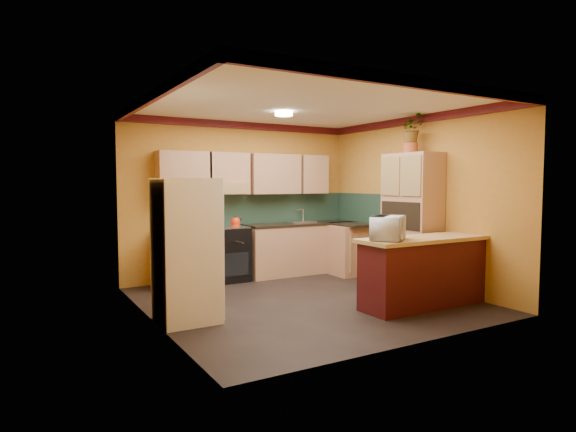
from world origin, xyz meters
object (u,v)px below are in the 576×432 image
object	(u,v)px
base_cabinets_back	(262,252)
pantry	(412,221)
breakfast_bar	(423,274)
microwave	(388,228)
stove	(229,254)
fridge	(186,251)

from	to	relation	value
base_cabinets_back	pantry	world-z (taller)	pantry
breakfast_bar	base_cabinets_back	bearing A→B (deg)	108.47
pantry	breakfast_bar	size ratio (longest dim) A/B	1.17
microwave	pantry	bearing A→B (deg)	-4.03
base_cabinets_back	stove	world-z (taller)	stove
base_cabinets_back	fridge	world-z (taller)	fridge
pantry	breakfast_bar	world-z (taller)	pantry
breakfast_bar	stove	bearing A→B (deg)	118.96
fridge	pantry	distance (m)	3.61
stove	breakfast_bar	size ratio (longest dim) A/B	0.51
breakfast_bar	pantry	bearing A→B (deg)	53.82
base_cabinets_back	breakfast_bar	xyz separation A→B (m)	(0.95, -2.85, 0.00)
stove	fridge	bearing A→B (deg)	-125.21
pantry	fridge	bearing A→B (deg)	179.78
base_cabinets_back	microwave	xyz separation A→B (m)	(0.32, -2.85, 0.64)
microwave	fridge	bearing A→B (deg)	119.87
base_cabinets_back	fridge	xyz separation A→B (m)	(-2.00, -1.94, 0.41)
fridge	microwave	distance (m)	2.50
breakfast_bar	microwave	size ratio (longest dim) A/B	3.32
stove	breakfast_bar	world-z (taller)	stove
stove	fridge	world-z (taller)	fridge
fridge	pantry	xyz separation A→B (m)	(3.60, -0.01, 0.20)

